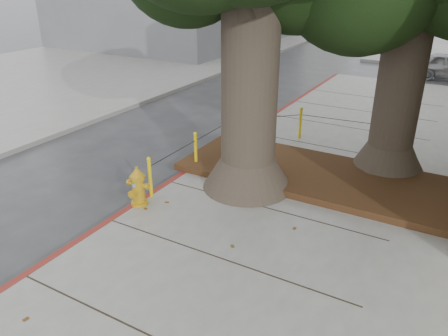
{
  "coord_description": "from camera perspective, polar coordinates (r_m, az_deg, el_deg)",
  "views": [
    {
      "loc": [
        3.71,
        -5.38,
        4.7
      ],
      "look_at": [
        -0.23,
        1.49,
        1.1
      ],
      "focal_mm": 35.0,
      "sensor_mm": 36.0,
      "label": 1
    }
  ],
  "objects": [
    {
      "name": "ground",
      "position": [
        8.05,
        -3.98,
        -11.35
      ],
      "size": [
        140.0,
        140.0,
        0.0
      ],
      "primitive_type": "plane",
      "color": "#28282B",
      "rests_on": "ground"
    },
    {
      "name": "sidewalk_opposite",
      "position": [
        23.91,
        -19.27,
        11.96
      ],
      "size": [
        14.0,
        60.0,
        0.15
      ],
      "primitive_type": "cube",
      "color": "slate",
      "rests_on": "ground"
    },
    {
      "name": "fire_hydrant",
      "position": [
        9.31,
        -11.17,
        -2.38
      ],
      "size": [
        0.46,
        0.41,
        0.87
      ],
      "rotation": [
        0.0,
        0.0,
        0.06
      ],
      "color": "gold",
      "rests_on": "sidewalk_main"
    },
    {
      "name": "bollard_ring",
      "position": [
        11.51,
        4.38,
        3.83
      ],
      "size": [
        3.79,
        5.39,
        0.95
      ],
      "color": "yellow",
      "rests_on": "sidewalk_main"
    },
    {
      "name": "curb_red",
      "position": [
        10.77,
        -5.54,
        -1.1
      ],
      "size": [
        0.14,
        26.0,
        0.16
      ],
      "primitive_type": "cube",
      "color": "maroon",
      "rests_on": "ground"
    },
    {
      "name": "planter_bed",
      "position": [
        10.67,
        11.75,
        -0.86
      ],
      "size": [
        6.4,
        2.6,
        0.16
      ],
      "primitive_type": "cube",
      "color": "black",
      "rests_on": "sidewalk_main"
    },
    {
      "name": "car_dark",
      "position": [
        28.96,
        -0.56,
        16.34
      ],
      "size": [
        2.23,
        4.42,
        1.23
      ],
      "primitive_type": "imported",
      "rotation": [
        0.0,
        0.0,
        -0.12
      ],
      "color": "black",
      "rests_on": "ground"
    }
  ]
}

